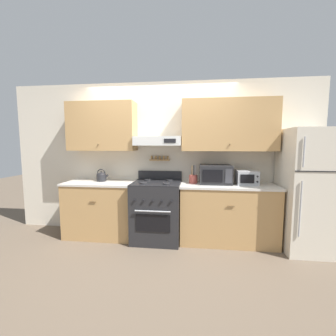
% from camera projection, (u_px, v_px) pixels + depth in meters
% --- Properties ---
extents(ground_plane, '(16.00, 16.00, 0.00)m').
position_uv_depth(ground_plane, '(154.00, 246.00, 3.36)').
color(ground_plane, brown).
extents(wall_back, '(5.20, 0.46, 2.55)m').
position_uv_depth(wall_back, '(164.00, 147.00, 3.75)').
color(wall_back, beige).
rests_on(wall_back, ground_plane).
extents(counter_left, '(1.14, 0.62, 0.91)m').
position_uv_depth(counter_left, '(102.00, 209.00, 3.74)').
color(counter_left, tan).
rests_on(counter_left, ground_plane).
extents(counter_right, '(1.46, 0.62, 0.91)m').
position_uv_depth(counter_right, '(227.00, 213.00, 3.49)').
color(counter_right, tan).
rests_on(counter_right, ground_plane).
extents(stove_range, '(0.74, 0.71, 1.07)m').
position_uv_depth(stove_range, '(157.00, 211.00, 3.57)').
color(stove_range, '#232326').
rests_on(stove_range, ground_plane).
extents(refrigerator, '(0.73, 0.78, 1.74)m').
position_uv_depth(refrigerator, '(309.00, 190.00, 3.21)').
color(refrigerator, beige).
rests_on(refrigerator, ground_plane).
extents(tea_kettle, '(0.20, 0.16, 0.21)m').
position_uv_depth(tea_kettle, '(101.00, 176.00, 3.75)').
color(tea_kettle, '#232326').
rests_on(tea_kettle, counter_left).
extents(microwave, '(0.49, 0.40, 0.29)m').
position_uv_depth(microwave, '(215.00, 174.00, 3.53)').
color(microwave, '#232326').
rests_on(microwave, counter_right).
extents(utensil_crock, '(0.13, 0.13, 0.28)m').
position_uv_depth(utensil_crock, '(193.00, 179.00, 3.56)').
color(utensil_crock, '#B24C42').
rests_on(utensil_crock, counter_right).
extents(toaster_oven, '(0.31, 0.32, 0.22)m').
position_uv_depth(toaster_oven, '(247.00, 177.00, 3.46)').
color(toaster_oven, '#ADAFB5').
rests_on(toaster_oven, counter_right).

